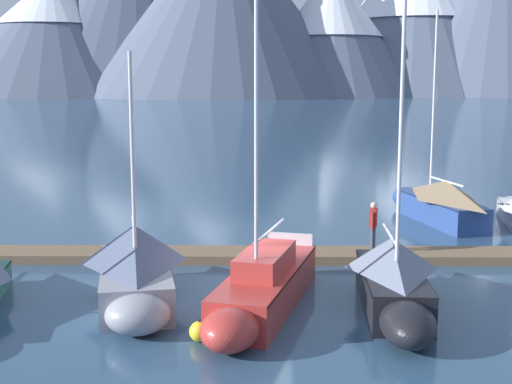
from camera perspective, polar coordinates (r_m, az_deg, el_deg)
name	(u,v)px	position (r m, az deg, el deg)	size (l,w,h in m)	color
ground_plane	(248,295)	(20.53, -0.62, -8.19)	(700.00, 700.00, 0.00)	#2D4C6B
mountain_west_summit	(52,34)	(256.49, -15.94, 12.01)	(86.46, 86.46, 39.46)	slate
mountain_shoulder_ridge	(223,2)	(238.55, -2.61, 14.85)	(92.23, 92.23, 58.29)	#4C566B
mountain_east_summit	(331,28)	(237.55, 5.99, 12.83)	(59.33, 59.33, 40.64)	slate
mountain_rear_spur	(416,10)	(261.64, 12.60, 13.98)	(82.50, 82.50, 54.77)	slate
dock	(254,255)	(24.33, -0.17, -5.07)	(26.47, 2.35, 0.30)	brown
sailboat_mid_dock_port	(135,268)	(19.93, -9.60, -5.98)	(3.07, 6.16, 6.78)	#93939E
sailboat_mid_dock_starboard	(262,288)	(18.93, 0.46, -7.65)	(3.03, 7.42, 8.47)	#B2332D
sailboat_far_berth	(394,281)	(19.18, 10.95, -6.95)	(1.83, 6.19, 8.31)	black
sailboat_outer_slip	(438,201)	(31.52, 14.26, -0.69)	(3.28, 7.24, 8.91)	navy
person_on_dock	(373,224)	(24.33, 9.32, -2.50)	(0.31, 0.58, 1.69)	#384256
mooring_buoy_channel_marker	(200,332)	(17.06, -4.52, -11.02)	(0.49, 0.49, 0.57)	yellow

